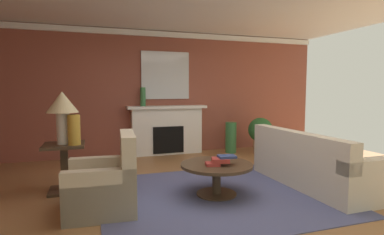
# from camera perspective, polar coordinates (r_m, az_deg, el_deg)

# --- Properties ---
(ground_plane) EXTENTS (9.59, 9.59, 0.00)m
(ground_plane) POSITION_cam_1_polar(r_m,az_deg,el_deg) (4.38, 3.22, -14.39)
(ground_plane) COLOR olive
(wall_fireplace) EXTENTS (7.98, 0.12, 2.80)m
(wall_fireplace) POSITION_cam_1_polar(r_m,az_deg,el_deg) (7.08, -5.87, 4.61)
(wall_fireplace) COLOR brown
(wall_fireplace) RESTS_ON ground_plane
(crown_moulding) EXTENTS (7.98, 0.08, 0.12)m
(crown_moulding) POSITION_cam_1_polar(r_m,az_deg,el_deg) (7.11, -5.83, 15.29)
(crown_moulding) COLOR white
(area_rug) EXTENTS (3.13, 2.68, 0.01)m
(area_rug) POSITION_cam_1_polar(r_m,az_deg,el_deg) (4.40, 4.60, -14.25)
(area_rug) COLOR #4C517A
(area_rug) RESTS_ON ground_plane
(fireplace) EXTENTS (1.80, 0.35, 1.11)m
(fireplace) POSITION_cam_1_polar(r_m,az_deg,el_deg) (6.96, -4.69, -2.58)
(fireplace) COLOR white
(fireplace) RESTS_ON ground_plane
(mantel_mirror) EXTENTS (1.11, 0.04, 1.07)m
(mantel_mirror) POSITION_cam_1_polar(r_m,az_deg,el_deg) (7.02, -5.00, 7.87)
(mantel_mirror) COLOR silver
(sofa) EXTENTS (0.94, 2.12, 0.85)m
(sofa) POSITION_cam_1_polar(r_m,az_deg,el_deg) (5.07, 21.76, -8.55)
(sofa) COLOR beige
(sofa) RESTS_ON ground_plane
(armchair_near_window) EXTENTS (0.85, 0.85, 0.95)m
(armchair_near_window) POSITION_cam_1_polar(r_m,az_deg,el_deg) (3.91, -16.03, -12.32)
(armchair_near_window) COLOR #C1B293
(armchair_near_window) RESTS_ON ground_plane
(coffee_table) EXTENTS (1.00, 1.00, 0.45)m
(coffee_table) POSITION_cam_1_polar(r_m,az_deg,el_deg) (4.30, 4.63, -10.10)
(coffee_table) COLOR #3D2D1E
(coffee_table) RESTS_ON ground_plane
(side_table) EXTENTS (0.56, 0.56, 0.70)m
(side_table) POSITION_cam_1_polar(r_m,az_deg,el_deg) (4.79, -22.79, -8.12)
(side_table) COLOR #3D2D1E
(side_table) RESTS_ON ground_plane
(table_lamp) EXTENTS (0.44, 0.44, 0.75)m
(table_lamp) POSITION_cam_1_polar(r_m,az_deg,el_deg) (4.67, -23.15, 1.78)
(table_lamp) COLOR beige
(table_lamp) RESTS_ON side_table
(vase_on_side_table) EXTENTS (0.17, 0.17, 0.42)m
(vase_on_side_table) POSITION_cam_1_polar(r_m,az_deg,el_deg) (4.57, -21.26, -2.16)
(vase_on_side_table) COLOR #B7892D
(vase_on_side_table) RESTS_ON side_table
(vase_mantel_left) EXTENTS (0.12, 0.12, 0.41)m
(vase_mantel_left) POSITION_cam_1_polar(r_m,az_deg,el_deg) (6.74, -9.20, 3.85)
(vase_mantel_left) COLOR #33703D
(vase_mantel_left) RESTS_ON fireplace
(vase_tall_corner) EXTENTS (0.26, 0.26, 0.72)m
(vase_tall_corner) POSITION_cam_1_polar(r_m,az_deg,el_deg) (7.19, 7.31, -3.73)
(vase_tall_corner) COLOR #33703D
(vase_tall_corner) RESTS_ON ground_plane
(book_red_cover) EXTENTS (0.21, 0.20, 0.04)m
(book_red_cover) POSITION_cam_1_polar(r_m,az_deg,el_deg) (4.15, 3.88, -8.72)
(book_red_cover) COLOR maroon
(book_red_cover) RESTS_ON coffee_table
(book_art_folio) EXTENTS (0.29, 0.26, 0.06)m
(book_art_folio) POSITION_cam_1_polar(r_m,az_deg,el_deg) (4.17, 5.38, -7.98)
(book_art_folio) COLOR maroon
(book_art_folio) RESTS_ON coffee_table
(book_small_novel) EXTENTS (0.25, 0.20, 0.03)m
(book_small_novel) POSITION_cam_1_polar(r_m,az_deg,el_deg) (4.20, 6.57, -7.29)
(book_small_novel) COLOR navy
(book_small_novel) RESTS_ON coffee_table
(potted_plant) EXTENTS (0.56, 0.56, 0.83)m
(potted_plant) POSITION_cam_1_polar(r_m,az_deg,el_deg) (7.19, 12.71, -2.74)
(potted_plant) COLOR #A8754C
(potted_plant) RESTS_ON ground_plane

